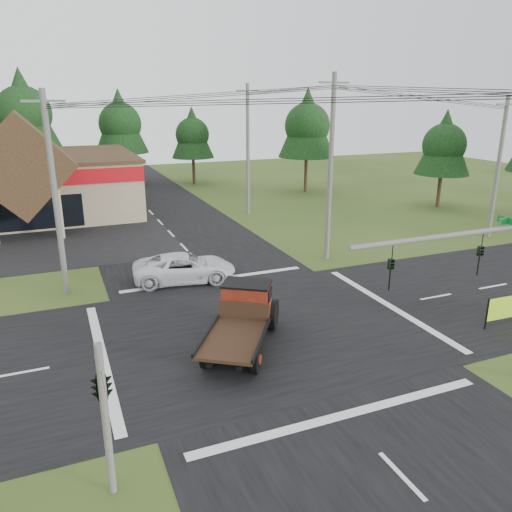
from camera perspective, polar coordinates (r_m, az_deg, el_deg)
ground at (r=22.94m, az=0.65°, el=-8.36°), size 120.00×120.00×0.00m
road_ns at (r=22.93m, az=0.65°, el=-8.33°), size 12.00×120.00×0.02m
road_ew at (r=22.93m, az=0.65°, el=-8.33°), size 120.00×12.00×0.02m
traffic_signal_mast at (r=18.87m, az=26.75°, el=-1.68°), size 8.12×0.24×7.00m
traffic_signal_corner at (r=13.36m, az=-17.37°, el=-12.54°), size 0.53×2.48×4.40m
utility_pole_nw at (r=27.36m, az=-22.00°, el=6.56°), size 2.00×0.30×10.50m
utility_pole_ne at (r=31.66m, az=8.51°, el=9.91°), size 2.00×0.30×11.50m
utility_pole_far at (r=40.67m, az=25.93°, el=9.12°), size 2.00×0.30×10.20m
utility_pole_n at (r=44.21m, az=-0.94°, el=12.07°), size 2.00×0.30×11.20m
tree_row_c at (r=60.00m, az=-25.07°, el=14.82°), size 7.28×7.28×13.13m
tree_row_d at (r=61.55m, az=-15.29°, el=14.59°), size 6.16×6.16×11.11m
tree_row_e at (r=61.24m, az=-7.29°, el=13.78°), size 5.04×5.04×9.09m
tree_side_ne at (r=55.53m, az=5.88°, el=14.82°), size 6.16×6.16×11.11m
tree_side_e_near at (r=50.43m, az=20.73°, el=11.99°), size 5.04×5.04×9.09m
antique_flatbed_truck at (r=20.78m, az=-1.74°, el=-7.39°), size 5.26×6.32×2.53m
white_pickup at (r=28.71m, az=-8.17°, el=-1.33°), size 6.13×3.60×1.60m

